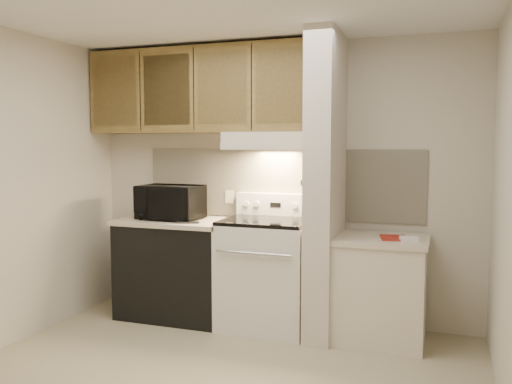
% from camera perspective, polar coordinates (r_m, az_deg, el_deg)
% --- Properties ---
extents(floor, '(3.60, 3.60, 0.00)m').
position_cam_1_polar(floor, '(3.89, -4.50, -19.19)').
color(floor, tan).
rests_on(floor, ground).
extents(ceiling, '(3.60, 3.60, 0.00)m').
position_cam_1_polar(ceiling, '(3.66, -4.79, 19.32)').
color(ceiling, white).
rests_on(ceiling, wall_back).
extents(wall_back, '(3.60, 2.50, 0.02)m').
position_cam_1_polar(wall_back, '(4.97, 2.42, 1.06)').
color(wall_back, beige).
rests_on(wall_back, floor).
extents(backsplash, '(2.60, 0.02, 0.63)m').
position_cam_1_polar(backsplash, '(4.96, 2.38, 0.87)').
color(backsplash, beige).
rests_on(backsplash, wall_back).
extents(range_body, '(0.76, 0.65, 0.92)m').
position_cam_1_polar(range_body, '(4.76, 1.16, -8.74)').
color(range_body, silver).
rests_on(range_body, floor).
extents(oven_window, '(0.50, 0.01, 0.30)m').
position_cam_1_polar(oven_window, '(4.46, -0.13, -9.16)').
color(oven_window, black).
rests_on(oven_window, range_body).
extents(oven_handle, '(0.65, 0.02, 0.02)m').
position_cam_1_polar(oven_handle, '(4.38, -0.30, -6.49)').
color(oven_handle, silver).
rests_on(oven_handle, range_body).
extents(cooktop, '(0.74, 0.64, 0.03)m').
position_cam_1_polar(cooktop, '(4.67, 1.17, -3.08)').
color(cooktop, black).
rests_on(cooktop, range_body).
extents(range_backguard, '(0.76, 0.08, 0.20)m').
position_cam_1_polar(range_backguard, '(4.93, 2.21, -1.31)').
color(range_backguard, silver).
rests_on(range_backguard, range_body).
extents(range_display, '(0.10, 0.01, 0.04)m').
position_cam_1_polar(range_display, '(4.89, 2.06, -1.36)').
color(range_display, black).
rests_on(range_display, range_backguard).
extents(range_knob_left_outer, '(0.05, 0.02, 0.05)m').
position_cam_1_polar(range_knob_left_outer, '(4.98, -1.03, -1.25)').
color(range_knob_left_outer, silver).
rests_on(range_knob_left_outer, range_backguard).
extents(range_knob_left_inner, '(0.05, 0.02, 0.05)m').
position_cam_1_polar(range_knob_left_inner, '(4.94, 0.06, -1.29)').
color(range_knob_left_inner, silver).
rests_on(range_knob_left_inner, range_backguard).
extents(range_knob_right_inner, '(0.05, 0.02, 0.05)m').
position_cam_1_polar(range_knob_right_inner, '(4.84, 4.09, -1.44)').
color(range_knob_right_inner, silver).
rests_on(range_knob_right_inner, range_backguard).
extents(range_knob_right_outer, '(0.05, 0.02, 0.05)m').
position_cam_1_polar(range_knob_right_outer, '(4.81, 5.24, -1.49)').
color(range_knob_right_outer, silver).
rests_on(range_knob_right_outer, range_backguard).
extents(dishwasher_front, '(1.00, 0.63, 0.87)m').
position_cam_1_polar(dishwasher_front, '(5.12, -8.30, -8.12)').
color(dishwasher_front, black).
rests_on(dishwasher_front, floor).
extents(left_countertop, '(1.04, 0.67, 0.04)m').
position_cam_1_polar(left_countertop, '(5.03, -8.37, -3.07)').
color(left_countertop, beige).
rests_on(left_countertop, dishwasher_front).
extents(spoon_rest, '(0.21, 0.12, 0.01)m').
position_cam_1_polar(spoon_rest, '(4.75, -7.18, -3.20)').
color(spoon_rest, black).
rests_on(spoon_rest, left_countertop).
extents(teal_jar, '(0.12, 0.12, 0.11)m').
position_cam_1_polar(teal_jar, '(5.26, -8.31, -1.88)').
color(teal_jar, '#286161').
rests_on(teal_jar, left_countertop).
extents(outlet, '(0.08, 0.01, 0.12)m').
position_cam_1_polar(outlet, '(5.12, -2.81, -0.51)').
color(outlet, beige).
rests_on(outlet, backsplash).
extents(microwave, '(0.57, 0.39, 0.31)m').
position_cam_1_polar(microwave, '(5.02, -9.01, -1.08)').
color(microwave, black).
rests_on(microwave, left_countertop).
extents(partition_pillar, '(0.22, 0.70, 2.50)m').
position_cam_1_polar(partition_pillar, '(4.50, 7.33, 0.60)').
color(partition_pillar, beige).
rests_on(partition_pillar, floor).
extents(pillar_trim, '(0.01, 0.70, 0.04)m').
position_cam_1_polar(pillar_trim, '(4.52, 5.90, 1.27)').
color(pillar_trim, olive).
rests_on(pillar_trim, partition_pillar).
extents(knife_strip, '(0.02, 0.42, 0.04)m').
position_cam_1_polar(knife_strip, '(4.48, 5.68, 1.49)').
color(knife_strip, black).
rests_on(knife_strip, partition_pillar).
extents(knife_blade_a, '(0.01, 0.03, 0.16)m').
position_cam_1_polar(knife_blade_a, '(4.34, 5.03, 0.06)').
color(knife_blade_a, silver).
rests_on(knife_blade_a, knife_strip).
extents(knife_handle_a, '(0.02, 0.02, 0.10)m').
position_cam_1_polar(knife_handle_a, '(4.32, 5.04, 2.03)').
color(knife_handle_a, black).
rests_on(knife_handle_a, knife_strip).
extents(knife_blade_b, '(0.01, 0.04, 0.18)m').
position_cam_1_polar(knife_blade_b, '(4.41, 5.28, 0.01)').
color(knife_blade_b, silver).
rests_on(knife_blade_b, knife_strip).
extents(knife_handle_b, '(0.02, 0.02, 0.10)m').
position_cam_1_polar(knife_handle_b, '(4.41, 5.33, 2.09)').
color(knife_handle_b, black).
rests_on(knife_handle_b, knife_strip).
extents(knife_blade_c, '(0.01, 0.04, 0.20)m').
position_cam_1_polar(knife_blade_c, '(4.49, 5.54, -0.03)').
color(knife_blade_c, silver).
rests_on(knife_blade_c, knife_strip).
extents(knife_handle_c, '(0.02, 0.02, 0.10)m').
position_cam_1_polar(knife_handle_c, '(4.46, 5.49, 2.12)').
color(knife_handle_c, black).
rests_on(knife_handle_c, knife_strip).
extents(knife_blade_d, '(0.01, 0.04, 0.16)m').
position_cam_1_polar(knife_blade_d, '(4.57, 5.78, 0.30)').
color(knife_blade_d, silver).
rests_on(knife_blade_d, knife_strip).
extents(knife_handle_d, '(0.02, 0.02, 0.10)m').
position_cam_1_polar(knife_handle_d, '(4.56, 5.81, 2.19)').
color(knife_handle_d, black).
rests_on(knife_handle_d, knife_strip).
extents(knife_blade_e, '(0.01, 0.04, 0.18)m').
position_cam_1_polar(knife_blade_e, '(4.63, 5.97, 0.25)').
color(knife_blade_e, silver).
rests_on(knife_blade_e, knife_strip).
extents(knife_handle_e, '(0.02, 0.02, 0.10)m').
position_cam_1_polar(knife_handle_e, '(4.62, 5.98, 2.22)').
color(knife_handle_e, black).
rests_on(knife_handle_e, knife_strip).
extents(oven_mitt, '(0.03, 0.10, 0.25)m').
position_cam_1_polar(oven_mitt, '(4.70, 6.19, 0.42)').
color(oven_mitt, slate).
rests_on(oven_mitt, partition_pillar).
extents(right_cab_base, '(0.70, 0.60, 0.81)m').
position_cam_1_polar(right_cab_base, '(4.57, 12.95, -10.17)').
color(right_cab_base, beige).
rests_on(right_cab_base, floor).
extents(right_countertop, '(0.74, 0.64, 0.04)m').
position_cam_1_polar(right_countertop, '(4.48, 13.05, -4.92)').
color(right_countertop, beige).
rests_on(right_countertop, right_cab_base).
extents(red_folder, '(0.26, 0.31, 0.01)m').
position_cam_1_polar(red_folder, '(4.45, 14.32, -4.70)').
color(red_folder, maroon).
rests_on(red_folder, right_countertop).
extents(white_box, '(0.16, 0.13, 0.04)m').
position_cam_1_polar(white_box, '(4.36, 15.80, -4.76)').
color(white_box, white).
rests_on(white_box, right_countertop).
extents(range_hood, '(0.78, 0.44, 0.15)m').
position_cam_1_polar(range_hood, '(4.75, 1.66, 5.40)').
color(range_hood, beige).
rests_on(range_hood, upper_cabinets).
extents(hood_lip, '(0.78, 0.04, 0.06)m').
position_cam_1_polar(hood_lip, '(4.55, 0.85, 4.85)').
color(hood_lip, beige).
rests_on(hood_lip, range_hood).
extents(upper_cabinets, '(2.18, 0.33, 0.77)m').
position_cam_1_polar(upper_cabinets, '(5.06, -5.75, 10.57)').
color(upper_cabinets, olive).
rests_on(upper_cabinets, wall_back).
extents(cab_door_a, '(0.46, 0.01, 0.63)m').
position_cam_1_polar(cab_door_a, '(5.33, -14.62, 10.16)').
color(cab_door_a, olive).
rests_on(cab_door_a, upper_cabinets).
extents(cab_gap_a, '(0.01, 0.01, 0.73)m').
position_cam_1_polar(cab_gap_a, '(5.18, -12.09, 10.36)').
color(cab_gap_a, black).
rests_on(cab_gap_a, upper_cabinets).
extents(cab_door_b, '(0.46, 0.01, 0.63)m').
position_cam_1_polar(cab_door_b, '(5.04, -9.39, 10.55)').
color(cab_door_b, olive).
rests_on(cab_door_b, upper_cabinets).
extents(cab_gap_b, '(0.01, 0.01, 0.73)m').
position_cam_1_polar(cab_gap_b, '(4.92, -6.57, 10.73)').
color(cab_gap_b, black).
rests_on(cab_gap_b, upper_cabinets).
extents(cab_door_c, '(0.46, 0.01, 0.63)m').
position_cam_1_polar(cab_door_c, '(4.81, -3.58, 10.88)').
color(cab_door_c, olive).
rests_on(cab_door_c, upper_cabinets).
extents(cab_gap_c, '(0.01, 0.01, 0.73)m').
position_cam_1_polar(cab_gap_c, '(4.71, -0.48, 11.01)').
color(cab_gap_c, black).
rests_on(cab_gap_c, upper_cabinets).
extents(cab_door_d, '(0.46, 0.01, 0.63)m').
position_cam_1_polar(cab_door_d, '(4.62, 2.77, 11.12)').
color(cab_door_d, olive).
rests_on(cab_door_d, upper_cabinets).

